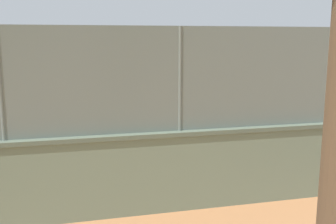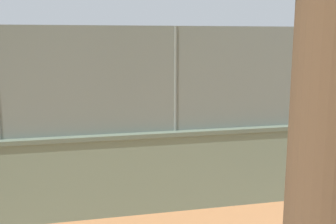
# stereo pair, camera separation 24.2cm
# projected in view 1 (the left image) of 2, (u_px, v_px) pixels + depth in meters

# --- Properties ---
(ground_plane) EXTENTS (260.00, 260.00, 0.00)m
(ground_plane) POSITION_uv_depth(u_px,v_px,m) (94.00, 113.00, 17.53)
(ground_plane) COLOR #A36B42
(perimeter_wall) EXTENTS (28.13, 0.92, 1.54)m
(perimeter_wall) POSITION_uv_depth(u_px,v_px,m) (254.00, 163.00, 7.90)
(perimeter_wall) COLOR slate
(perimeter_wall) RESTS_ON ground_plane
(fence_panel_on_wall) EXTENTS (27.63, 0.59, 1.91)m
(fence_panel_on_wall) POSITION_uv_depth(u_px,v_px,m) (257.00, 77.00, 7.58)
(fence_panel_on_wall) COLOR slate
(fence_panel_on_wall) RESTS_ON perimeter_wall
(player_foreground_swinging) EXTENTS (0.90, 1.03, 1.65)m
(player_foreground_swinging) POSITION_uv_depth(u_px,v_px,m) (92.00, 111.00, 12.54)
(player_foreground_swinging) COLOR #591919
(player_foreground_swinging) RESTS_ON ground_plane
(player_at_service_line) EXTENTS (1.09, 0.71, 1.65)m
(player_at_service_line) POSITION_uv_depth(u_px,v_px,m) (277.00, 117.00, 11.59)
(player_at_service_line) COLOR #B2B2B2
(player_at_service_line) RESTS_ON ground_plane
(player_crossing_court) EXTENTS (1.11, 0.68, 1.52)m
(player_crossing_court) POSITION_uv_depth(u_px,v_px,m) (77.00, 104.00, 14.27)
(player_crossing_court) COLOR black
(player_crossing_court) RESTS_ON ground_plane
(sports_ball) EXTENTS (0.20, 0.20, 0.20)m
(sports_ball) POSITION_uv_depth(u_px,v_px,m) (74.00, 130.00, 10.52)
(sports_ball) COLOR orange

